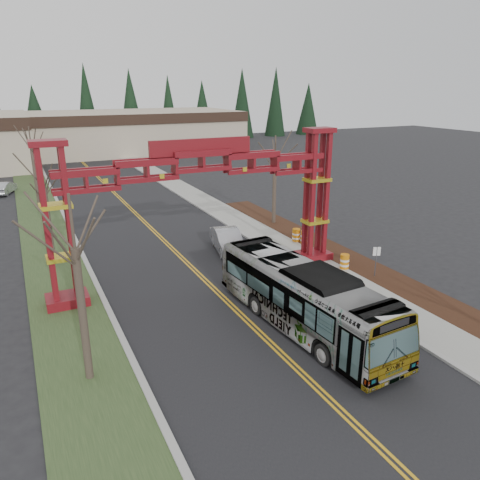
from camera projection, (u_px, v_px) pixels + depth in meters
road at (170, 246)px, 34.80m from camera, size 12.00×110.00×0.02m
lane_line_left at (168, 247)px, 34.75m from camera, size 0.12×100.00×0.01m
lane_line_right at (171, 246)px, 34.85m from camera, size 0.12×100.00×0.01m
curb_right at (244, 235)px, 37.32m from camera, size 0.30×110.00×0.15m
sidewalk_right at (260, 232)px, 37.92m from camera, size 2.60×110.00×0.14m
landscape_strip at (427, 299)px, 26.18m from camera, size 2.60×50.00×0.12m
grass_median at (56, 263)px, 31.49m from camera, size 4.00×110.00×0.08m
curb_left at (84, 258)px, 32.24m from camera, size 0.30×110.00×0.15m
gateway_arch at (202, 185)px, 26.94m from camera, size 18.20×1.60×8.90m
retail_building_east at (129, 131)px, 84.80m from camera, size 38.00×20.30×7.00m
conifer_treeline at (63, 112)px, 90.14m from camera, size 116.10×5.60×13.00m
transit_bus at (303, 297)px, 22.70m from camera, size 3.62×11.95×3.28m
silver_sedan at (228, 241)px, 33.55m from camera, size 2.64×5.18×1.63m
parked_car_far_a at (4, 188)px, 51.40m from camera, size 2.70×4.46×1.39m
bare_tree_median_near at (75, 250)px, 17.39m from camera, size 3.18×3.18×7.74m
bare_tree_median_mid at (44, 188)px, 31.47m from camera, size 2.97×2.97×6.84m
bare_tree_median_far at (32, 149)px, 42.77m from camera, size 3.02×3.02×7.90m
bare_tree_right_far at (275, 162)px, 38.93m from camera, size 3.23×3.23×7.52m
street_sign at (376, 256)px, 28.73m from camera, size 0.43×0.22×2.02m
barrel_south at (345, 262)px, 30.19m from camera, size 0.59×0.59×1.09m
barrel_mid at (305, 238)px, 35.00m from camera, size 0.60×0.60×1.11m
barrel_north at (296, 236)px, 35.49m from camera, size 0.60×0.60×1.11m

